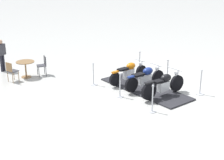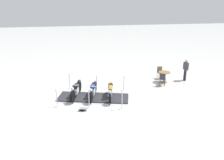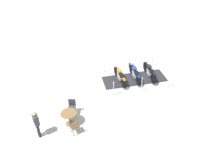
# 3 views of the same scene
# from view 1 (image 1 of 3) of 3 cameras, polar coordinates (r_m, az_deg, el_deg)

# --- Properties ---
(ground_plane) EXTENTS (80.00, 80.00, 0.00)m
(ground_plane) POSITION_cam_1_polar(r_m,az_deg,el_deg) (14.66, 5.53, -1.57)
(ground_plane) COLOR silver
(display_platform) EXTENTS (4.56, 2.57, 0.06)m
(display_platform) POSITION_cam_1_polar(r_m,az_deg,el_deg) (14.65, 5.53, -1.46)
(display_platform) COLOR #28282D
(display_platform) RESTS_ON ground_plane
(motorcycle_black) EXTENTS (0.92, 2.22, 1.02)m
(motorcycle_black) POSITION_cam_1_polar(r_m,az_deg,el_deg) (13.81, 8.75, -0.70)
(motorcycle_black) COLOR black
(motorcycle_black) RESTS_ON display_platform
(motorcycle_navy) EXTENTS (0.81, 2.16, 0.96)m
(motorcycle_navy) POSITION_cam_1_polar(r_m,az_deg,el_deg) (14.50, 5.69, 0.46)
(motorcycle_navy) COLOR black
(motorcycle_navy) RESTS_ON display_platform
(motorcycle_copper) EXTENTS (0.72, 2.23, 0.89)m
(motorcycle_copper) POSITION_cam_1_polar(r_m,az_deg,el_deg) (15.24, 2.91, 1.36)
(motorcycle_copper) COLOR black
(motorcycle_copper) RESTS_ON display_platform
(stanchion_left_rear) EXTENTS (0.35, 0.35, 1.02)m
(stanchion_left_rear) POSITION_cam_1_polar(r_m,az_deg,el_deg) (15.04, -3.14, 0.28)
(stanchion_left_rear) COLOR silver
(stanchion_left_rear) RESTS_ON ground_plane
(stanchion_right_mid) EXTENTS (0.32, 0.32, 1.11)m
(stanchion_right_mid) POSITION_cam_1_polar(r_m,az_deg,el_deg) (15.49, 9.29, 0.85)
(stanchion_right_mid) COLOR silver
(stanchion_right_mid) RESTS_ON ground_plane
(stanchion_right_rear) EXTENTS (0.32, 0.32, 1.10)m
(stanchion_right_rear) POSITION_cam_1_polar(r_m,az_deg,el_deg) (16.71, 4.65, 2.42)
(stanchion_right_rear) COLOR silver
(stanchion_right_rear) RESTS_ON ground_plane
(stanchion_left_mid) EXTENTS (0.30, 0.30, 1.03)m
(stanchion_left_mid) POSITION_cam_1_polar(r_m,az_deg,el_deg) (13.65, 1.35, -1.47)
(stanchion_left_mid) COLOR silver
(stanchion_left_mid) RESTS_ON ground_plane
(stanchion_right_front) EXTENTS (0.35, 0.35, 1.08)m
(stanchion_right_front) POSITION_cam_1_polar(r_m,az_deg,el_deg) (14.42, 14.66, -1.10)
(stanchion_right_front) COLOR silver
(stanchion_right_front) RESTS_ON ground_plane
(stanchion_left_front) EXTENTS (0.31, 0.31, 1.06)m
(stanchion_left_front) POSITION_cam_1_polar(r_m,az_deg,el_deg) (12.41, 6.81, -3.83)
(stanchion_left_front) COLOR silver
(stanchion_left_front) RESTS_ON ground_plane
(info_placard) EXTENTS (0.44, 0.36, 0.23)m
(info_placard) POSITION_cam_1_polar(r_m,az_deg,el_deg) (15.66, 10.89, -0.14)
(info_placard) COLOR #333338
(info_placard) RESTS_ON ground_plane
(cafe_table) EXTENTS (0.86, 0.86, 0.77)m
(cafe_table) POSITION_cam_1_polar(r_m,az_deg,el_deg) (16.47, -14.38, 2.41)
(cafe_table) COLOR olive
(cafe_table) RESTS_ON ground_plane
(cafe_chair_near_table) EXTENTS (0.55, 0.55, 0.94)m
(cafe_chair_near_table) POSITION_cam_1_polar(r_m,az_deg,el_deg) (16.61, -11.58, 2.63)
(cafe_chair_near_table) COLOR #2D2D33
(cafe_chair_near_table) RESTS_ON ground_plane
(cafe_chair_across_table) EXTENTS (0.40, 0.40, 0.93)m
(cafe_chair_across_table) POSITION_cam_1_polar(r_m,az_deg,el_deg) (15.99, -16.59, 1.57)
(cafe_chair_across_table) COLOR olive
(cafe_chair_across_table) RESTS_ON ground_plane
(bystander_person) EXTENTS (0.25, 0.41, 1.61)m
(bystander_person) POSITION_cam_1_polar(r_m,az_deg,el_deg) (17.61, -18.14, 4.42)
(bystander_person) COLOR #23232D
(bystander_person) RESTS_ON ground_plane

